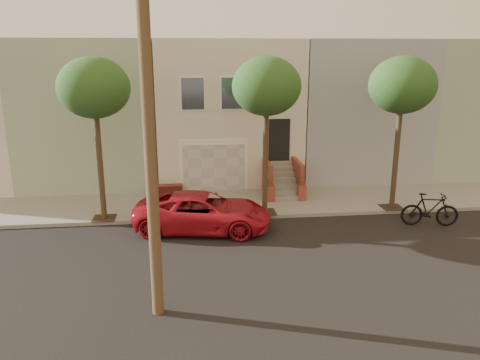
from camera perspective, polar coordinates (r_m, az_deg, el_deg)
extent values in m
plane|color=black|center=(16.04, 1.71, -9.12)|extent=(90.00, 90.00, 0.00)
cube|color=gray|center=(20.96, -0.36, -2.88)|extent=(40.00, 3.70, 0.15)
cube|color=beige|center=(25.90, -1.77, 8.76)|extent=(7.00, 8.00, 7.00)
cube|color=#94AC8A|center=(26.23, -16.90, 8.20)|extent=(6.50, 8.00, 7.00)
cube|color=gray|center=(27.31, 12.77, 8.74)|extent=(6.50, 8.00, 7.00)
cube|color=#94AC8A|center=(30.06, 24.68, 8.31)|extent=(6.50, 8.00, 7.00)
cube|color=white|center=(22.32, -3.18, 1.78)|extent=(3.20, 0.12, 2.50)
cube|color=beige|center=(22.29, -3.16, 1.50)|extent=(2.90, 0.06, 2.20)
cube|color=gray|center=(20.86, -2.82, -2.74)|extent=(3.20, 3.70, 0.02)
cube|color=maroon|center=(22.27, -8.75, -1.16)|extent=(1.40, 0.45, 0.44)
cube|color=black|center=(22.41, 4.75, 4.82)|extent=(1.00, 0.06, 2.00)
cube|color=#3F4751|center=(21.69, -5.71, 10.31)|extent=(1.00, 0.06, 1.40)
cube|color=white|center=(21.71, -5.72, 10.31)|extent=(1.15, 0.05, 1.55)
cube|color=#3F4751|center=(21.79, -0.90, 10.41)|extent=(1.00, 0.06, 1.40)
cube|color=white|center=(21.81, -0.90, 10.41)|extent=(1.15, 0.05, 1.55)
cube|color=#3F4751|center=(22.04, 3.84, 10.43)|extent=(1.00, 0.06, 1.40)
cube|color=white|center=(22.06, 3.83, 10.44)|extent=(1.15, 0.05, 1.55)
cube|color=gray|center=(21.27, 5.54, -2.18)|extent=(1.20, 0.28, 0.20)
cube|color=gray|center=(21.47, 5.40, -1.45)|extent=(1.20, 0.28, 0.20)
cube|color=gray|center=(21.68, 5.26, -0.73)|extent=(1.20, 0.28, 0.20)
cube|color=gray|center=(21.89, 5.13, -0.02)|extent=(1.20, 0.28, 0.20)
cube|color=gray|center=(22.10, 5.00, 0.67)|extent=(1.20, 0.28, 0.20)
cube|color=gray|center=(22.32, 4.87, 1.35)|extent=(1.20, 0.28, 0.20)
cube|color=gray|center=(22.54, 4.74, 2.02)|extent=(1.20, 0.28, 0.20)
cube|color=brown|center=(21.74, 3.33, 0.18)|extent=(0.18, 1.96, 1.60)
cube|color=brown|center=(22.01, 6.92, 0.29)|extent=(0.18, 1.96, 1.60)
cube|color=brown|center=(21.03, 3.71, -1.63)|extent=(0.35, 0.35, 0.70)
imported|color=#244C1B|center=(20.87, 3.74, -0.12)|extent=(0.40, 0.35, 0.45)
cube|color=brown|center=(21.31, 7.42, -1.50)|extent=(0.35, 0.35, 0.70)
imported|color=#244C1B|center=(21.15, 7.47, -0.01)|extent=(0.41, 0.35, 0.45)
cube|color=#2D2116|center=(19.75, -16.01, -4.43)|extent=(0.90, 0.90, 0.02)
cylinder|color=#322316|center=(19.16, -16.47, 1.48)|extent=(0.22, 0.22, 4.20)
ellipsoid|color=#244C1B|center=(18.69, -17.19, 10.58)|extent=(2.70, 2.57, 2.29)
cube|color=#2D2116|center=(19.71, 2.99, -3.87)|extent=(0.90, 0.90, 0.02)
cylinder|color=#322316|center=(19.12, 3.08, 2.07)|extent=(0.22, 0.22, 4.20)
ellipsoid|color=#244C1B|center=(18.65, 3.22, 11.22)|extent=(2.70, 2.57, 2.29)
cube|color=#2D2116|center=(21.28, 17.79, -3.13)|extent=(0.90, 0.90, 0.02)
cylinder|color=#322316|center=(20.73, 18.26, 2.36)|extent=(0.22, 0.22, 4.20)
ellipsoid|color=#244C1B|center=(20.30, 18.99, 10.77)|extent=(2.70, 2.57, 2.29)
cylinder|color=#473221|center=(11.39, -10.94, 6.74)|extent=(0.30, 0.30, 10.00)
imported|color=#B41321|center=(18.04, -4.48, -3.86)|extent=(5.50, 3.23, 1.44)
imported|color=black|center=(19.85, 21.90, -3.33)|extent=(2.27, 1.03, 1.32)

